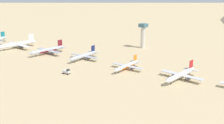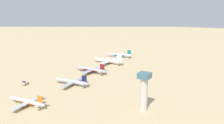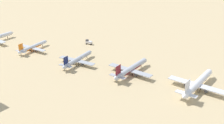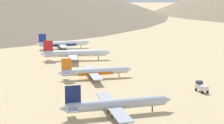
{
  "view_description": "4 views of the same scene",
  "coord_description": "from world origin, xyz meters",
  "px_view_note": "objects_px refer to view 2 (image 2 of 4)",
  "views": [
    {
      "loc": [
        142.78,
        172.29,
        61.88
      ],
      "look_at": [
        -3.2,
        31.72,
        4.28
      ],
      "focal_mm": 43.33,
      "sensor_mm": 36.0,
      "label": 1
    },
    {
      "loc": [
        -124.23,
        119.21,
        60.35
      ],
      "look_at": [
        7.23,
        -80.02,
        4.19
      ],
      "focal_mm": 32.72,
      "sensor_mm": 36.0,
      "label": 2
    },
    {
      "loc": [
        -140.17,
        -144.96,
        87.93
      ],
      "look_at": [
        4.74,
        -27.19,
        6.1
      ],
      "focal_mm": 48.61,
      "sensor_mm": 36.0,
      "label": 3
    },
    {
      "loc": [
        -14.43,
        -104.74,
        37.68
      ],
      "look_at": [
        2.2,
        54.93,
        4.93
      ],
      "focal_mm": 57.76,
      "sensor_mm": 36.0,
      "label": 4
    }
  ],
  "objects_px": {
    "parked_jet_4": "(27,101)",
    "control_tower": "(144,89)",
    "parked_jet_0": "(119,55)",
    "parked_jet_2": "(91,69)",
    "parked_jet_1": "(108,61)",
    "service_truck": "(25,83)",
    "parked_jet_3": "(72,82)"
  },
  "relations": [
    {
      "from": "parked_jet_3",
      "to": "parked_jet_1",
      "type": "bearing_deg",
      "value": -77.48
    },
    {
      "from": "parked_jet_1",
      "to": "parked_jet_3",
      "type": "xyz_separation_m",
      "value": [
        -18.28,
        82.32,
        -0.79
      ]
    },
    {
      "from": "parked_jet_4",
      "to": "parked_jet_2",
      "type": "bearing_deg",
      "value": -80.44
    },
    {
      "from": "parked_jet_1",
      "to": "parked_jet_2",
      "type": "height_order",
      "value": "parked_jet_1"
    },
    {
      "from": "control_tower",
      "to": "parked_jet_1",
      "type": "bearing_deg",
      "value": -45.25
    },
    {
      "from": "parked_jet_2",
      "to": "parked_jet_3",
      "type": "relative_size",
      "value": 1.12
    },
    {
      "from": "parked_jet_3",
      "to": "parked_jet_4",
      "type": "relative_size",
      "value": 1.1
    },
    {
      "from": "parked_jet_0",
      "to": "parked_jet_2",
      "type": "bearing_deg",
      "value": 100.94
    },
    {
      "from": "parked_jet_4",
      "to": "control_tower",
      "type": "height_order",
      "value": "control_tower"
    },
    {
      "from": "control_tower",
      "to": "parked_jet_2",
      "type": "bearing_deg",
      "value": -30.04
    },
    {
      "from": "parked_jet_3",
      "to": "parked_jet_0",
      "type": "bearing_deg",
      "value": -77.73
    },
    {
      "from": "parked_jet_0",
      "to": "parked_jet_1",
      "type": "height_order",
      "value": "parked_jet_1"
    },
    {
      "from": "parked_jet_0",
      "to": "parked_jet_4",
      "type": "xyz_separation_m",
      "value": [
        -30.63,
        169.42,
        -0.65
      ]
    },
    {
      "from": "parked_jet_1",
      "to": "parked_jet_4",
      "type": "xyz_separation_m",
      "value": [
        -22.06,
        128.23,
        -1.13
      ]
    },
    {
      "from": "service_truck",
      "to": "parked_jet_1",
      "type": "bearing_deg",
      "value": -98.9
    },
    {
      "from": "parked_jet_1",
      "to": "service_truck",
      "type": "distance_m",
      "value": 105.19
    },
    {
      "from": "parked_jet_0",
      "to": "parked_jet_1",
      "type": "bearing_deg",
      "value": 101.76
    },
    {
      "from": "parked_jet_2",
      "to": "control_tower",
      "type": "xyz_separation_m",
      "value": [
        -82.31,
        47.59,
        10.36
      ]
    },
    {
      "from": "parked_jet_1",
      "to": "control_tower",
      "type": "distance_m",
      "value": 128.29
    },
    {
      "from": "parked_jet_0",
      "to": "service_truck",
      "type": "distance_m",
      "value": 145.3
    },
    {
      "from": "parked_jet_3",
      "to": "control_tower",
      "type": "xyz_separation_m",
      "value": [
        -71.77,
        8.52,
        10.7
      ]
    },
    {
      "from": "parked_jet_3",
      "to": "service_truck",
      "type": "height_order",
      "value": "parked_jet_3"
    },
    {
      "from": "parked_jet_2",
      "to": "parked_jet_3",
      "type": "xyz_separation_m",
      "value": [
        -10.54,
        39.07,
        -0.35
      ]
    },
    {
      "from": "parked_jet_1",
      "to": "service_truck",
      "type": "bearing_deg",
      "value": 81.1
    },
    {
      "from": "parked_jet_4",
      "to": "service_truck",
      "type": "bearing_deg",
      "value": -32.41
    },
    {
      "from": "parked_jet_2",
      "to": "parked_jet_3",
      "type": "distance_m",
      "value": 40.47
    },
    {
      "from": "parked_jet_4",
      "to": "control_tower",
      "type": "distance_m",
      "value": 78.38
    },
    {
      "from": "parked_jet_3",
      "to": "control_tower",
      "type": "bearing_deg",
      "value": 173.23
    },
    {
      "from": "parked_jet_0",
      "to": "parked_jet_2",
      "type": "distance_m",
      "value": 85.99
    },
    {
      "from": "parked_jet_1",
      "to": "parked_jet_3",
      "type": "height_order",
      "value": "parked_jet_1"
    },
    {
      "from": "parked_jet_0",
      "to": "parked_jet_1",
      "type": "xyz_separation_m",
      "value": [
        -8.57,
        41.18,
        0.47
      ]
    },
    {
      "from": "parked_jet_2",
      "to": "service_truck",
      "type": "bearing_deg",
      "value": 68.41
    }
  ]
}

